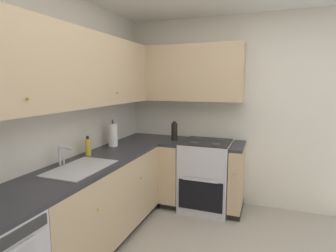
# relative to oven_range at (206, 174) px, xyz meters

# --- Properties ---
(wall_back) EXTENTS (3.96, 0.05, 2.51)m
(wall_back) POSITION_rel_oven_range_xyz_m (-1.65, 1.19, 0.80)
(wall_back) COLOR silver
(wall_back) RESTS_ON ground_plane
(wall_right) EXTENTS (0.05, 3.63, 2.51)m
(wall_right) POSITION_rel_oven_range_xyz_m (0.31, -0.61, 0.80)
(wall_right) COLOR silver
(wall_right) RESTS_ON ground_plane
(lower_cabinets_back) EXTENTS (1.83, 0.62, 0.85)m
(lower_cabinets_back) POSITION_rel_oven_range_xyz_m (-1.23, 0.86, -0.02)
(lower_cabinets_back) COLOR tan
(lower_cabinets_back) RESTS_ON ground_plane
(countertop_back) EXTENTS (3.03, 0.60, 0.03)m
(countertop_back) POSITION_rel_oven_range_xyz_m (-1.24, 0.86, 0.42)
(countertop_back) COLOR #2D2D33
(countertop_back) RESTS_ON lower_cabinets_back
(lower_cabinets_right) EXTENTS (0.62, 1.03, 0.85)m
(lower_cabinets_right) POSITION_rel_oven_range_xyz_m (-0.02, 0.12, -0.02)
(lower_cabinets_right) COLOR tan
(lower_cabinets_right) RESTS_ON ground_plane
(countertop_right) EXTENTS (0.60, 1.03, 0.03)m
(countertop_right) POSITION_rel_oven_range_xyz_m (-0.02, 0.12, 0.42)
(countertop_right) COLOR #2D2D33
(countertop_right) RESTS_ON lower_cabinets_right
(oven_range) EXTENTS (0.68, 0.62, 1.04)m
(oven_range) POSITION_rel_oven_range_xyz_m (0.00, 0.00, 0.00)
(oven_range) COLOR silver
(oven_range) RESTS_ON ground_plane
(upper_cabinets_back) EXTENTS (2.71, 0.34, 0.72)m
(upper_cabinets_back) POSITION_rel_oven_range_xyz_m (-1.40, 1.00, 1.32)
(upper_cabinets_back) COLOR tan
(upper_cabinets_right) EXTENTS (0.32, 1.58, 0.72)m
(upper_cabinets_right) POSITION_rel_oven_range_xyz_m (0.12, 0.37, 1.32)
(upper_cabinets_right) COLOR tan
(sink) EXTENTS (0.63, 0.40, 0.10)m
(sink) POSITION_rel_oven_range_xyz_m (-1.48, 0.83, 0.39)
(sink) COLOR #B7B7BC
(sink) RESTS_ON countertop_back
(faucet) EXTENTS (0.07, 0.16, 0.18)m
(faucet) POSITION_rel_oven_range_xyz_m (-1.47, 1.04, 0.55)
(faucet) COLOR silver
(faucet) RESTS_ON countertop_back
(soap_bottle) EXTENTS (0.06, 0.06, 0.21)m
(soap_bottle) POSITION_rel_oven_range_xyz_m (-1.08, 1.04, 0.53)
(soap_bottle) COLOR gold
(soap_bottle) RESTS_ON countertop_back
(paper_towel_roll) EXTENTS (0.11, 0.11, 0.33)m
(paper_towel_roll) POSITION_rel_oven_range_xyz_m (-0.61, 1.02, 0.57)
(paper_towel_roll) COLOR white
(paper_towel_roll) RESTS_ON countertop_back
(oil_bottle) EXTENTS (0.08, 0.08, 0.25)m
(oil_bottle) POSITION_rel_oven_range_xyz_m (-0.02, 0.44, 0.55)
(oil_bottle) COLOR black
(oil_bottle) RESTS_ON countertop_right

